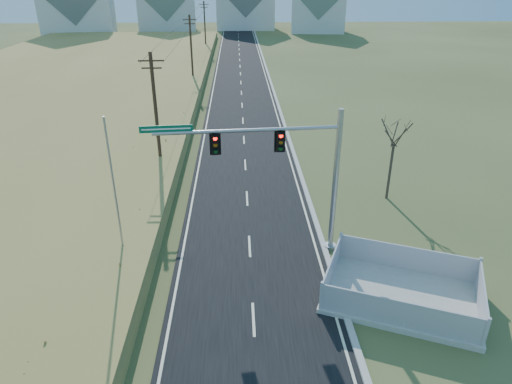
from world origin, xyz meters
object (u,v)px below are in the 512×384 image
Objects in this scene: open_sign at (409,326)px; flagpole at (118,212)px; fence_enclosure at (401,294)px; bare_tree at (396,132)px; traffic_signal_mast at (300,171)px.

open_sign is 14.58m from flagpole.
fence_enclosure is 2.19m from open_sign.
flagpole is 17.80m from bare_tree.
bare_tree is (6.98, 6.26, -0.09)m from traffic_signal_mast.
bare_tree is at bearing 37.33° from traffic_signal_mast.
traffic_signal_mast reaches higher than fence_enclosure.
traffic_signal_mast is at bearing 6.75° from flagpole.
bare_tree is (2.56, 10.65, 4.43)m from fence_enclosure.
traffic_signal_mast is at bearing 157.65° from fence_enclosure.
open_sign is at bearing -62.95° from traffic_signal_mast.
fence_enclosure reaches higher than open_sign.
traffic_signal_mast reaches higher than bare_tree.
traffic_signal_mast is at bearing -138.11° from bare_tree.
bare_tree reaches higher than open_sign.
traffic_signal_mast is 9.37m from flagpole.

